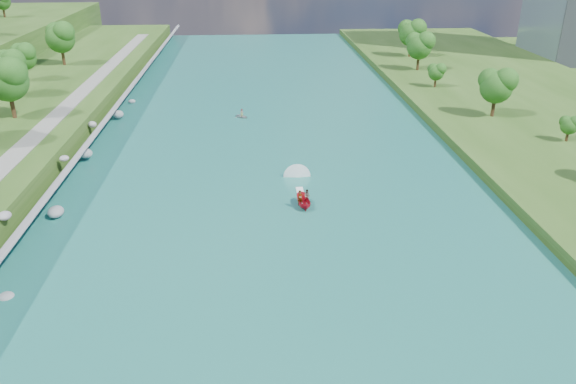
{
  "coord_description": "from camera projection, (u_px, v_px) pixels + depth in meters",
  "views": [
    {
      "loc": [
        -2.21,
        -47.73,
        28.85
      ],
      "look_at": [
        1.72,
        10.17,
        2.5
      ],
      "focal_mm": 35.0,
      "sensor_mm": 36.0,
      "label": 1
    }
  ],
  "objects": [
    {
      "name": "riverside_path",
      "position": [
        10.0,
        160.0,
        70.12
      ],
      "size": [
        3.0,
        200.0,
        0.1
      ],
      "primitive_type": "cube",
      "color": "gray",
      "rests_on": "berm_west"
    },
    {
      "name": "trees_east",
      "position": [
        514.0,
        98.0,
        86.9
      ],
      "size": [
        14.46,
        140.38,
        10.76
      ],
      "color": "#134A15",
      "rests_on": "berm_east"
    },
    {
      "name": "motorboat",
      "position": [
        302.0,
        195.0,
        67.39
      ],
      "size": [
        3.6,
        18.69,
        2.19
      ],
      "rotation": [
        0.0,
        0.0,
        3.26
      ],
      "color": "red",
      "rests_on": "river_water"
    },
    {
      "name": "ground",
      "position": [
        278.0,
        258.0,
        55.42
      ],
      "size": [
        260.0,
        260.0,
        0.0
      ],
      "primitive_type": "plane",
      "color": "#2D5119",
      "rests_on": "ground"
    },
    {
      "name": "river_water",
      "position": [
        270.0,
        178.0,
        73.57
      ],
      "size": [
        55.0,
        240.0,
        0.1
      ],
      "primitive_type": "cube",
      "color": "#1A6665",
      "rests_on": "ground"
    },
    {
      "name": "raft",
      "position": [
        242.0,
        116.0,
        98.25
      ],
      "size": [
        3.09,
        3.05,
        1.54
      ],
      "rotation": [
        0.0,
        0.0,
        0.82
      ],
      "color": "#999CA1",
      "rests_on": "river_water"
    },
    {
      "name": "riprap_bank",
      "position": [
        65.0,
        174.0,
        70.52
      ],
      "size": [
        4.39,
        236.0,
        4.13
      ],
      "color": "slate",
      "rests_on": "ground"
    }
  ]
}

